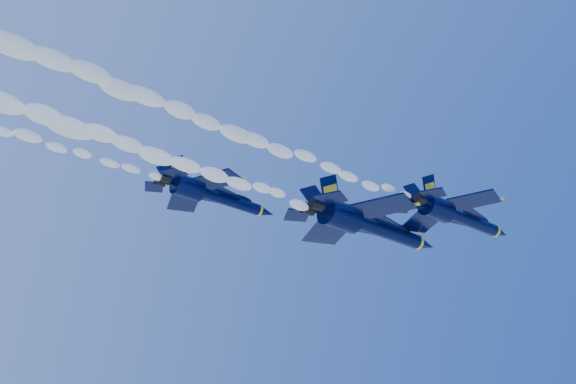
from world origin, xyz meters
TOP-DOWN VIEW (x-y plane):
  - jet_lead at (14.02, -12.62)m, footprint 15.90×13.04m
  - smoke_trail_jet_lead at (-17.28, -12.62)m, footprint 49.02×1.90m
  - jet_second at (6.40, -6.50)m, footprint 19.09×15.66m
  - smoke_trail_jet_second at (-26.27, -6.50)m, footprint 49.02×2.28m
  - jet_third at (-5.72, 5.78)m, footprint 15.68×12.86m

SIDE VIEW (x-z plane):
  - smoke_trail_jet_second at x=-26.27m, z-range 149.25..151.30m
  - jet_second at x=6.40m, z-range 147.18..154.28m
  - smoke_trail_jet_lead at x=-17.28m, z-range 150.48..152.19m
  - jet_lead at x=14.02m, z-range 148.80..154.71m
  - jet_third at x=-5.72m, z-range 152.34..158.17m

